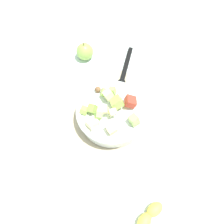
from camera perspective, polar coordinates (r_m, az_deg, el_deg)
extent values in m
plane|color=silver|center=(0.83, 0.57, -1.68)|extent=(2.40, 2.40, 0.00)
cube|color=tan|center=(0.83, 0.58, -1.59)|extent=(0.42, 0.36, 0.01)
cylinder|color=white|center=(0.80, 0.00, -0.60)|extent=(0.23, 0.23, 0.06)
torus|color=white|center=(0.77, 0.00, 0.42)|extent=(0.25, 0.25, 0.02)
cube|color=#9EC656|center=(0.77, -7.09, 0.46)|extent=(0.04, 0.03, 0.03)
sphere|color=brown|center=(0.81, -3.60, 5.69)|extent=(0.03, 0.03, 0.03)
cube|color=#93C160|center=(0.79, 0.12, 5.36)|extent=(0.02, 0.03, 0.03)
cube|color=#8CB74C|center=(0.75, -5.06, 0.82)|extent=(0.03, 0.04, 0.04)
cube|color=#9EC656|center=(0.76, 0.95, 2.60)|extent=(0.06, 0.06, 0.05)
cube|color=#9EC656|center=(0.78, -1.84, 4.92)|extent=(0.03, 0.04, 0.03)
cube|color=beige|center=(0.77, -0.99, 4.44)|extent=(0.04, 0.05, 0.04)
cube|color=#93C160|center=(0.73, -3.59, -1.07)|extent=(0.03, 0.04, 0.03)
cube|color=beige|center=(0.74, -5.00, -2.85)|extent=(0.05, 0.04, 0.04)
cube|color=#BC3828|center=(0.76, 4.70, 2.67)|extent=(0.05, 0.05, 0.04)
cube|color=beige|center=(0.74, -1.86, 0.45)|extent=(0.03, 0.03, 0.03)
cube|color=#A3CC6B|center=(0.74, 5.58, -2.06)|extent=(0.04, 0.04, 0.04)
cube|color=#E5D684|center=(0.72, -0.18, -4.21)|extent=(0.05, 0.04, 0.03)
cube|color=beige|center=(0.73, 0.12, -0.10)|extent=(0.03, 0.04, 0.03)
ellipsoid|color=black|center=(0.90, 2.29, 7.07)|extent=(0.06, 0.05, 0.01)
cube|color=black|center=(0.97, 3.72, 12.11)|extent=(0.18, 0.07, 0.01)
sphere|color=#8CB74C|center=(0.98, -6.91, 14.96)|extent=(0.07, 0.07, 0.07)
cylinder|color=brown|center=(0.95, -7.19, 16.70)|extent=(0.00, 0.00, 0.01)
ellipsoid|color=yellow|center=(0.74, 10.76, -23.10)|extent=(0.07, 0.06, 0.04)
ellipsoid|color=yellow|center=(0.73, 8.17, -25.80)|extent=(0.06, 0.04, 0.04)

